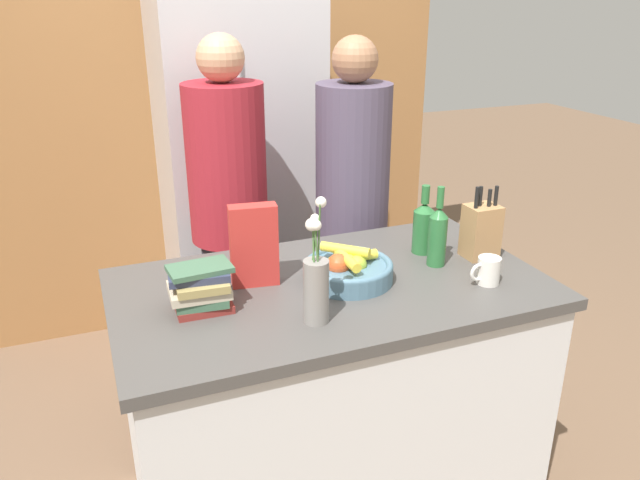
{
  "coord_description": "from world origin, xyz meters",
  "views": [
    {
      "loc": [
        -0.73,
        -1.75,
        1.86
      ],
      "look_at": [
        0.0,
        0.1,
        1.05
      ],
      "focal_mm": 35.0,
      "sensor_mm": 36.0,
      "label": 1
    }
  ],
  "objects_px": {
    "cereal_box": "(254,246)",
    "person_in_blue": "(352,204)",
    "flower_vase": "(316,284)",
    "bottle_vinegar": "(438,235)",
    "bottle_oil": "(423,226)",
    "person_at_sink": "(229,209)",
    "fruit_bowl": "(348,269)",
    "knife_block": "(481,231)",
    "refrigerator": "(240,170)",
    "coffee_mug": "(488,271)",
    "book_stack": "(201,288)"
  },
  "relations": [
    {
      "from": "flower_vase",
      "to": "person_at_sink",
      "type": "xyz_separation_m",
      "value": [
        -0.01,
        1.03,
        -0.1
      ]
    },
    {
      "from": "book_stack",
      "to": "bottle_vinegar",
      "type": "height_order",
      "value": "bottle_vinegar"
    },
    {
      "from": "knife_block",
      "to": "coffee_mug",
      "type": "distance_m",
      "value": 0.24
    },
    {
      "from": "cereal_box",
      "to": "bottle_vinegar",
      "type": "xyz_separation_m",
      "value": [
        0.65,
        -0.09,
        -0.02
      ]
    },
    {
      "from": "cereal_box",
      "to": "bottle_oil",
      "type": "height_order",
      "value": "cereal_box"
    },
    {
      "from": "knife_block",
      "to": "person_in_blue",
      "type": "xyz_separation_m",
      "value": [
        -0.21,
        0.67,
        -0.08
      ]
    },
    {
      "from": "bottle_oil",
      "to": "person_in_blue",
      "type": "distance_m",
      "value": 0.57
    },
    {
      "from": "book_stack",
      "to": "person_at_sink",
      "type": "height_order",
      "value": "person_at_sink"
    },
    {
      "from": "refrigerator",
      "to": "book_stack",
      "type": "distance_m",
      "value": 1.48
    },
    {
      "from": "knife_block",
      "to": "flower_vase",
      "type": "height_order",
      "value": "flower_vase"
    },
    {
      "from": "person_at_sink",
      "to": "bottle_vinegar",
      "type": "bearing_deg",
      "value": -45.57
    },
    {
      "from": "refrigerator",
      "to": "person_in_blue",
      "type": "height_order",
      "value": "refrigerator"
    },
    {
      "from": "knife_block",
      "to": "book_stack",
      "type": "distance_m",
      "value": 1.04
    },
    {
      "from": "flower_vase",
      "to": "person_in_blue",
      "type": "relative_size",
      "value": 0.23
    },
    {
      "from": "cereal_box",
      "to": "bottle_vinegar",
      "type": "distance_m",
      "value": 0.65
    },
    {
      "from": "knife_block",
      "to": "flower_vase",
      "type": "bearing_deg",
      "value": -162.63
    },
    {
      "from": "bottle_oil",
      "to": "bottle_vinegar",
      "type": "xyz_separation_m",
      "value": [
        -0.01,
        -0.12,
        0.01
      ]
    },
    {
      "from": "flower_vase",
      "to": "person_in_blue",
      "type": "bearing_deg",
      "value": 59.77
    },
    {
      "from": "refrigerator",
      "to": "knife_block",
      "type": "bearing_deg",
      "value": -68.09
    },
    {
      "from": "refrigerator",
      "to": "fruit_bowl",
      "type": "xyz_separation_m",
      "value": [
        0.01,
        -1.38,
        0.01
      ]
    },
    {
      "from": "refrigerator",
      "to": "coffee_mug",
      "type": "height_order",
      "value": "refrigerator"
    },
    {
      "from": "bottle_oil",
      "to": "person_in_blue",
      "type": "bearing_deg",
      "value": 93.85
    },
    {
      "from": "fruit_bowl",
      "to": "flower_vase",
      "type": "bearing_deg",
      "value": -132.86
    },
    {
      "from": "cereal_box",
      "to": "person_in_blue",
      "type": "relative_size",
      "value": 0.17
    },
    {
      "from": "fruit_bowl",
      "to": "coffee_mug",
      "type": "distance_m",
      "value": 0.47
    },
    {
      "from": "bottle_vinegar",
      "to": "knife_block",
      "type": "bearing_deg",
      "value": 1.71
    },
    {
      "from": "coffee_mug",
      "to": "person_in_blue",
      "type": "distance_m",
      "value": 0.88
    },
    {
      "from": "refrigerator",
      "to": "bottle_oil",
      "type": "xyz_separation_m",
      "value": [
        0.38,
        -1.25,
        0.07
      ]
    },
    {
      "from": "fruit_bowl",
      "to": "flower_vase",
      "type": "relative_size",
      "value": 0.78
    },
    {
      "from": "fruit_bowl",
      "to": "person_in_blue",
      "type": "distance_m",
      "value": 0.76
    },
    {
      "from": "person_at_sink",
      "to": "cereal_box",
      "type": "bearing_deg",
      "value": -87.25
    },
    {
      "from": "bottle_vinegar",
      "to": "person_at_sink",
      "type": "xyz_separation_m",
      "value": [
        -0.56,
        0.81,
        -0.09
      ]
    },
    {
      "from": "flower_vase",
      "to": "cereal_box",
      "type": "bearing_deg",
      "value": 107.37
    },
    {
      "from": "knife_block",
      "to": "person_in_blue",
      "type": "distance_m",
      "value": 0.71
    },
    {
      "from": "flower_vase",
      "to": "bottle_vinegar",
      "type": "xyz_separation_m",
      "value": [
        0.55,
        0.23,
        -0.01
      ]
    },
    {
      "from": "flower_vase",
      "to": "fruit_bowl",
      "type": "bearing_deg",
      "value": 47.14
    },
    {
      "from": "flower_vase",
      "to": "bottle_oil",
      "type": "bearing_deg",
      "value": 31.48
    },
    {
      "from": "cereal_box",
      "to": "coffee_mug",
      "type": "bearing_deg",
      "value": -21.36
    },
    {
      "from": "refrigerator",
      "to": "flower_vase",
      "type": "xyz_separation_m",
      "value": [
        -0.19,
        -1.6,
        0.09
      ]
    },
    {
      "from": "cereal_box",
      "to": "bottle_oil",
      "type": "xyz_separation_m",
      "value": [
        0.66,
        0.03,
        -0.04
      ]
    },
    {
      "from": "coffee_mug",
      "to": "bottle_oil",
      "type": "xyz_separation_m",
      "value": [
        -0.07,
        0.32,
        0.06
      ]
    },
    {
      "from": "bottle_vinegar",
      "to": "person_at_sink",
      "type": "bearing_deg",
      "value": 124.68
    },
    {
      "from": "fruit_bowl",
      "to": "person_in_blue",
      "type": "height_order",
      "value": "person_in_blue"
    },
    {
      "from": "fruit_bowl",
      "to": "person_at_sink",
      "type": "bearing_deg",
      "value": 104.58
    },
    {
      "from": "knife_block",
      "to": "book_stack",
      "type": "xyz_separation_m",
      "value": [
        -1.04,
        -0.03,
        -0.03
      ]
    },
    {
      "from": "flower_vase",
      "to": "coffee_mug",
      "type": "distance_m",
      "value": 0.63
    },
    {
      "from": "flower_vase",
      "to": "book_stack",
      "type": "height_order",
      "value": "flower_vase"
    },
    {
      "from": "flower_vase",
      "to": "person_in_blue",
      "type": "height_order",
      "value": "person_in_blue"
    },
    {
      "from": "refrigerator",
      "to": "person_in_blue",
      "type": "bearing_deg",
      "value": -64.1
    },
    {
      "from": "person_in_blue",
      "to": "cereal_box",
      "type": "bearing_deg",
      "value": -131.27
    }
  ]
}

